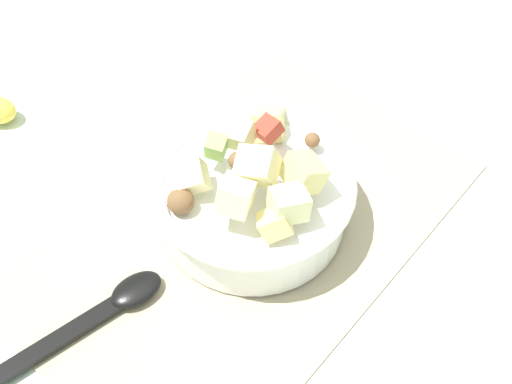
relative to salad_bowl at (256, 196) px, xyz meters
name	(u,v)px	position (x,y,z in m)	size (l,w,h in m)	color
ground_plane	(243,230)	(-0.02, 0.00, -0.05)	(2.40, 2.40, 0.00)	silver
placemat	(243,229)	(-0.02, 0.00, -0.05)	(0.51, 0.32, 0.01)	tan
salad_bowl	(256,196)	(0.00, 0.00, 0.00)	(0.22, 0.22, 0.13)	white
serving_spoon	(102,312)	(-0.19, 0.04, -0.04)	(0.21, 0.07, 0.01)	black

